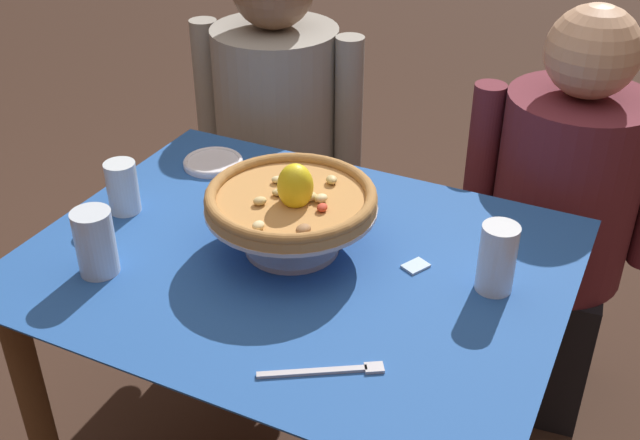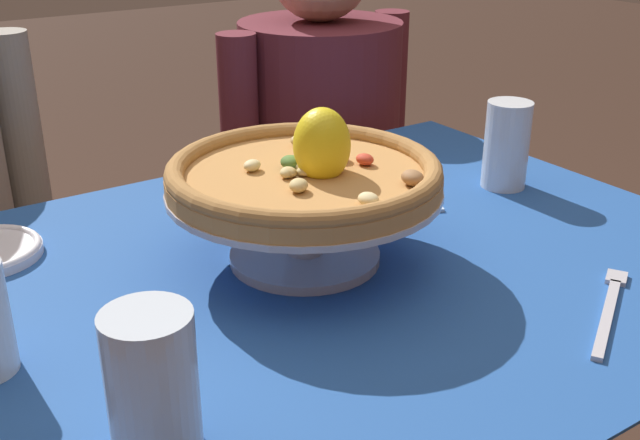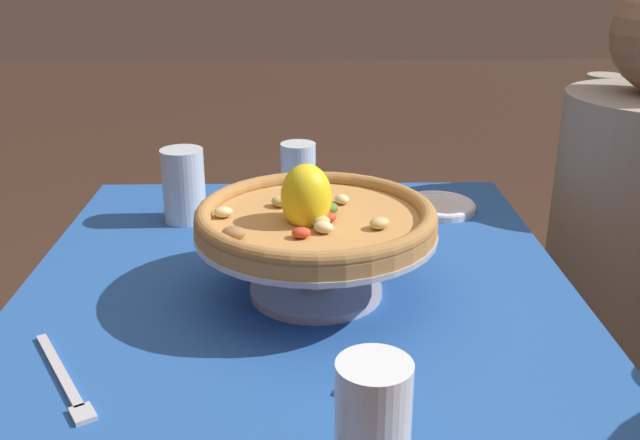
# 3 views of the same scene
# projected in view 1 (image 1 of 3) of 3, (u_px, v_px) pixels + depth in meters

# --- Properties ---
(dining_table) EXTENTS (1.07, 0.83, 0.75)m
(dining_table) POSITION_uv_depth(u_px,v_px,m) (297.00, 308.00, 1.63)
(dining_table) COLOR brown
(dining_table) RESTS_ON ground
(pizza_stand) EXTENTS (0.35, 0.35, 0.10)m
(pizza_stand) POSITION_uv_depth(u_px,v_px,m) (291.00, 221.00, 1.55)
(pizza_stand) COLOR #B7B7C1
(pizza_stand) RESTS_ON dining_table
(pizza) EXTENTS (0.34, 0.34, 0.10)m
(pizza) POSITION_uv_depth(u_px,v_px,m) (291.00, 197.00, 1.52)
(pizza) COLOR #BC8447
(pizza) RESTS_ON pizza_stand
(water_glass_front_left) EXTENTS (0.08, 0.08, 0.14)m
(water_glass_front_left) POSITION_uv_depth(u_px,v_px,m) (96.00, 246.00, 1.49)
(water_glass_front_left) COLOR silver
(water_glass_front_left) RESTS_ON dining_table
(water_glass_side_left) EXTENTS (0.07, 0.07, 0.12)m
(water_glass_side_left) POSITION_uv_depth(u_px,v_px,m) (123.00, 189.00, 1.69)
(water_glass_side_left) COLOR silver
(water_glass_side_left) RESTS_ON dining_table
(water_glass_side_right) EXTENTS (0.07, 0.07, 0.14)m
(water_glass_side_right) POSITION_uv_depth(u_px,v_px,m) (497.00, 261.00, 1.44)
(water_glass_side_right) COLOR white
(water_glass_side_right) RESTS_ON dining_table
(side_plate) EXTENTS (0.15, 0.15, 0.02)m
(side_plate) POSITION_uv_depth(u_px,v_px,m) (213.00, 162.00, 1.89)
(side_plate) COLOR white
(side_plate) RESTS_ON dining_table
(dinner_fork) EXTENTS (0.19, 0.12, 0.01)m
(dinner_fork) POSITION_uv_depth(u_px,v_px,m) (328.00, 371.00, 1.28)
(dinner_fork) COLOR #B7B7C1
(dinner_fork) RESTS_ON dining_table
(sugar_packet) EXTENTS (0.05, 0.06, 0.00)m
(sugar_packet) POSITION_uv_depth(u_px,v_px,m) (416.00, 266.00, 1.53)
(sugar_packet) COLOR silver
(sugar_packet) RESTS_ON dining_table
(diner_left) EXTENTS (0.52, 0.40, 1.19)m
(diner_left) POSITION_uv_depth(u_px,v_px,m) (278.00, 150.00, 2.34)
(diner_left) COLOR black
(diner_left) RESTS_ON ground
(diner_right) EXTENTS (0.51, 0.39, 1.15)m
(diner_right) POSITION_uv_depth(u_px,v_px,m) (558.00, 229.00, 2.01)
(diner_right) COLOR black
(diner_right) RESTS_ON ground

